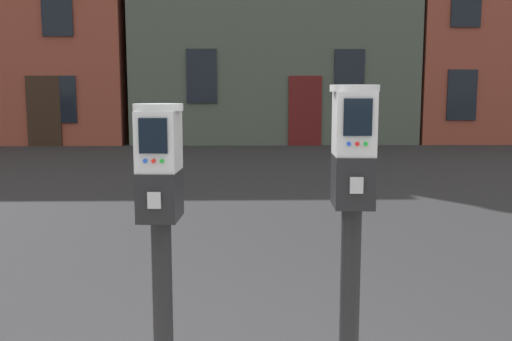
% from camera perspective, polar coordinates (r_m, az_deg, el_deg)
% --- Properties ---
extents(parking_meter_near_kerb, '(0.23, 0.26, 1.43)m').
position_cam_1_polar(parking_meter_near_kerb, '(2.56, -9.52, -3.43)').
color(parking_meter_near_kerb, black).
rests_on(parking_meter_near_kerb, sidewalk_slab).
extents(parking_meter_twin_adjacent, '(0.23, 0.26, 1.51)m').
position_cam_1_polar(parking_meter_twin_adjacent, '(2.57, 9.58, -2.10)').
color(parking_meter_twin_adjacent, black).
rests_on(parking_meter_twin_adjacent, sidewalk_slab).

